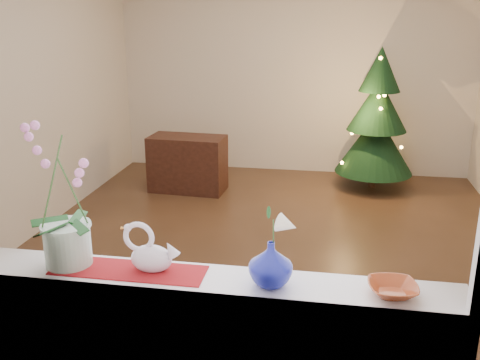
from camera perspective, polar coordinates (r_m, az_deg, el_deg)
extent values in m
plane|color=#3B2718|center=(4.90, 3.21, -7.08)|extent=(5.00, 5.00, 0.00)
cube|color=beige|center=(6.98, 5.83, 11.78)|extent=(4.50, 0.10, 2.70)
cube|color=beige|center=(2.10, -4.09, -1.59)|extent=(4.50, 0.10, 2.70)
cube|color=beige|center=(5.25, -22.02, 8.74)|extent=(0.10, 5.00, 2.70)
cube|color=white|center=(2.40, -3.12, -10.77)|extent=(2.20, 0.26, 0.04)
cube|color=maroon|center=(2.50, -11.78, -9.40)|extent=(0.70, 0.20, 0.01)
imported|color=navy|center=(2.29, 3.30, -8.57)|extent=(0.26, 0.26, 0.23)
sphere|color=silver|center=(2.32, 3.51, -10.36)|extent=(0.08, 0.08, 0.07)
imported|color=#9B3F1E|center=(2.34, 15.96, -11.19)|extent=(0.19, 0.19, 0.04)
cube|color=black|center=(6.32, -5.60, 1.74)|extent=(0.90, 0.49, 0.66)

